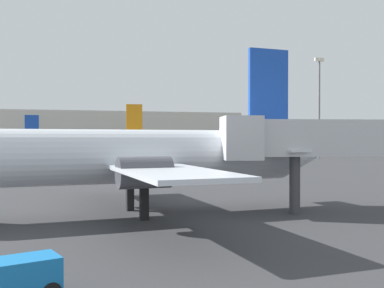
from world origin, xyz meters
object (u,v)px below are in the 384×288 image
object	(u,v)px
baggage_cart	(18,277)
airplane_far_left	(191,147)
jet_bridge	(353,140)
light_mast_right	(319,103)
airplane_at_gate	(123,157)

from	to	relation	value
baggage_cart	airplane_far_left	bearing A→B (deg)	51.80
jet_bridge	baggage_cart	distance (m)	23.29
baggage_cart	light_mast_right	bearing A→B (deg)	35.88
airplane_at_gate	jet_bridge	size ratio (longest dim) A/B	1.61
jet_bridge	baggage_cart	xyz separation A→B (m)	(-19.75, -11.67, -4.06)
airplane_at_gate	airplane_far_left	size ratio (longest dim) A/B	1.10
airplane_at_gate	airplane_far_left	bearing A→B (deg)	-115.31
airplane_at_gate	light_mast_right	bearing A→B (deg)	-133.77
airplane_at_gate	light_mast_right	xyz separation A→B (m)	(55.72, 69.68, 9.75)
light_mast_right	baggage_cart	bearing A→B (deg)	-125.77
jet_bridge	baggage_cart	size ratio (longest dim) A/B	7.23
baggage_cart	jet_bridge	bearing A→B (deg)	12.23
airplane_far_left	light_mast_right	size ratio (longest dim) A/B	1.16
airplane_at_gate	baggage_cart	distance (m)	15.54
light_mast_right	airplane_at_gate	bearing A→B (deg)	-128.65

